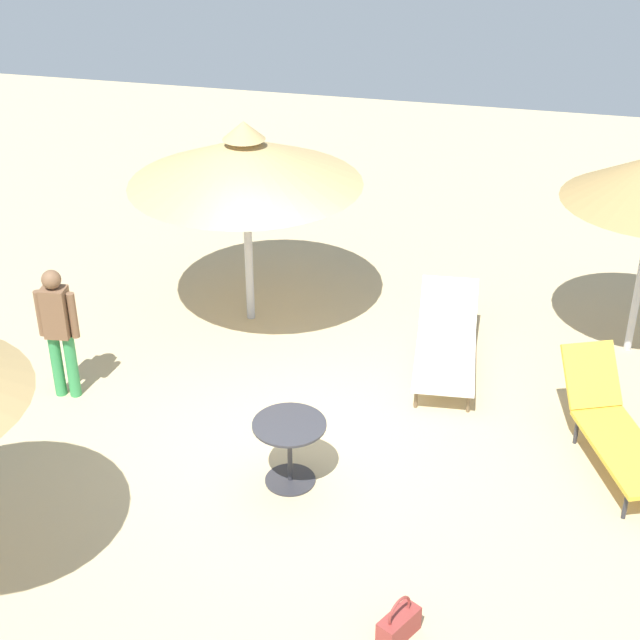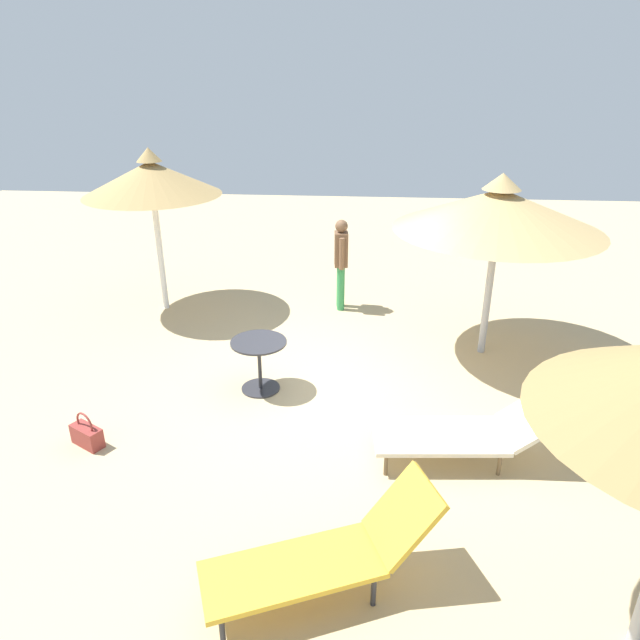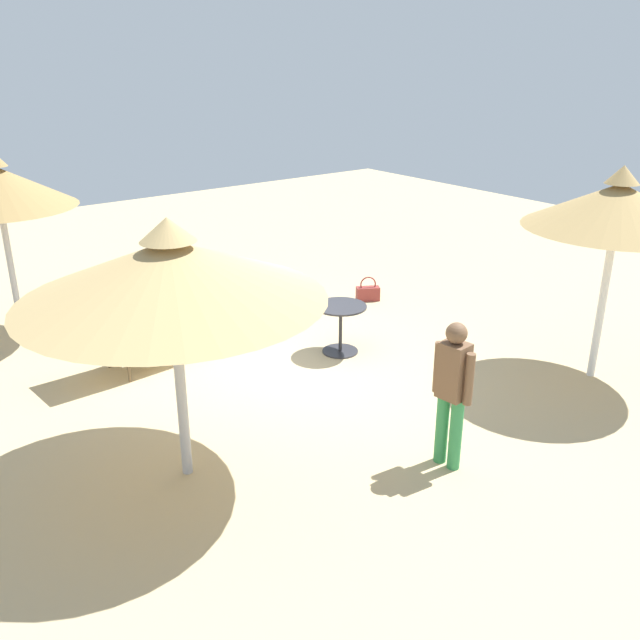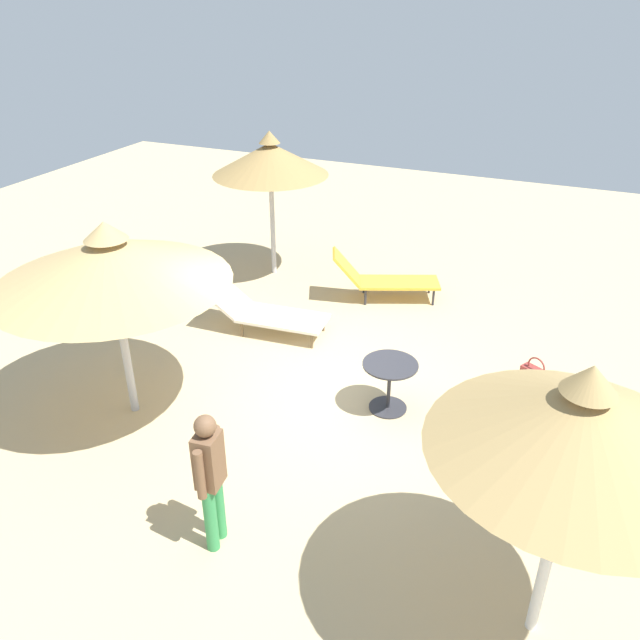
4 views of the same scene
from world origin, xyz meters
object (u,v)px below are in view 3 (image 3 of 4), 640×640
at_px(parasol_umbrella_front, 618,206).
at_px(parasol_umbrella_far_right, 171,271).
at_px(person_standing_far_left, 452,387).
at_px(handbag, 368,293).
at_px(lounge_chair_center, 137,344).
at_px(side_table_round, 341,320).
at_px(lounge_chair_near_right, 169,284).

relative_size(parasol_umbrella_front, parasol_umbrella_far_right, 0.96).
distance_m(parasol_umbrella_far_right, person_standing_far_left, 2.94).
bearing_deg(handbag, lounge_chair_center, 1.65).
height_order(parasol_umbrella_far_right, lounge_chair_center, parasol_umbrella_far_right).
relative_size(parasol_umbrella_front, handbag, 6.42).
relative_size(lounge_chair_center, side_table_round, 2.77).
bearing_deg(lounge_chair_center, parasol_umbrella_front, 140.27).
bearing_deg(handbag, parasol_umbrella_front, 95.99).
xyz_separation_m(lounge_chair_near_right, person_standing_far_left, (-0.20, 5.97, 0.48)).
relative_size(lounge_chair_near_right, handbag, 4.61).
distance_m(lounge_chair_center, person_standing_far_left, 4.43).
height_order(lounge_chair_center, side_table_round, lounge_chair_center).
bearing_deg(person_standing_far_left, lounge_chair_near_right, -88.12).
height_order(parasol_umbrella_front, person_standing_far_left, parasol_umbrella_front).
bearing_deg(parasol_umbrella_far_right, lounge_chair_near_right, -114.10).
distance_m(parasol_umbrella_front, handbag, 4.53).
distance_m(parasol_umbrella_front, lounge_chair_center, 6.33).
distance_m(parasol_umbrella_far_right, lounge_chair_center, 3.22).
height_order(parasol_umbrella_far_right, person_standing_far_left, parasol_umbrella_far_right).
bearing_deg(lounge_chair_near_right, parasol_umbrella_front, 119.70).
bearing_deg(side_table_round, parasol_umbrella_far_right, 23.44).
xyz_separation_m(parasol_umbrella_front, parasol_umbrella_far_right, (5.26, -1.26, -0.11)).
bearing_deg(person_standing_far_left, parasol_umbrella_far_right, -34.61).
distance_m(lounge_chair_near_right, lounge_chair_center, 2.32).
bearing_deg(lounge_chair_center, lounge_chair_near_right, -126.50).
bearing_deg(lounge_chair_center, parasol_umbrella_far_right, 76.63).
xyz_separation_m(parasol_umbrella_front, handbag, (0.42, -3.98, -2.12)).
bearing_deg(lounge_chair_center, handbag, -178.35).
bearing_deg(lounge_chair_near_right, side_table_round, 109.63).
relative_size(parasol_umbrella_far_right, handbag, 6.68).
xyz_separation_m(person_standing_far_left, handbag, (-2.65, -4.23, -0.76)).
xyz_separation_m(parasol_umbrella_front, side_table_round, (2.15, -2.60, -1.77)).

